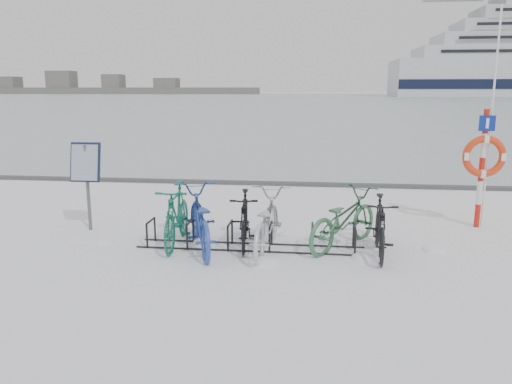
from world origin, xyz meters
name	(u,v)px	position (x,y,z in m)	size (l,w,h in m)	color
ground	(250,248)	(0.00, 0.00, 0.00)	(900.00, 900.00, 0.00)	white
ice_sheet	(314,98)	(0.00, 155.00, 0.01)	(400.00, 298.00, 0.02)	#AAB8C0
quay_edge	(277,184)	(0.00, 5.90, 0.05)	(400.00, 0.25, 0.10)	#3F3F42
bike_rack	(250,238)	(0.00, 0.00, 0.18)	(4.00, 0.48, 0.46)	black
info_board	(86,168)	(-3.32, 0.76, 1.26)	(0.59, 0.24, 1.75)	#595B5E
lifebuoy_station	(484,157)	(4.40, 1.86, 1.45)	(0.83, 0.23, 4.31)	red
shoreline	(93,89)	(-122.02, 260.00, 2.79)	(180.00, 12.00, 9.50)	#4D4D4D
bike_0	(177,213)	(-1.34, 0.09, 0.57)	(0.54, 1.90, 1.14)	#125D47
bike_1	(199,217)	(-0.88, -0.13, 0.57)	(0.75, 2.16, 1.13)	#2B469F
bike_2	(245,218)	(-0.12, 0.15, 0.51)	(0.48, 1.69, 1.01)	black
bike_3	(266,220)	(0.28, -0.09, 0.54)	(0.72, 2.08, 1.09)	#B0B4B9
bike_4	(343,217)	(1.62, 0.31, 0.54)	(0.71, 2.05, 1.07)	#356845
bike_5	(380,225)	(2.21, -0.07, 0.52)	(0.49, 1.72, 1.03)	black
snow_drifts	(302,251)	(0.91, -0.06, 0.00)	(6.28, 2.10, 0.19)	white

